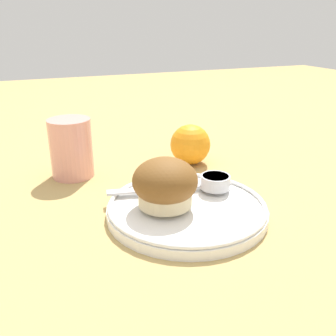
{
  "coord_description": "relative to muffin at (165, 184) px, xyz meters",
  "views": [
    {
      "loc": [
        -0.22,
        -0.42,
        0.26
      ],
      "look_at": [
        -0.02,
        0.06,
        0.06
      ],
      "focal_mm": 40.0,
      "sensor_mm": 36.0,
      "label": 1
    }
  ],
  "objects": [
    {
      "name": "cream_ramekin",
      "position": [
        0.09,
        0.02,
        -0.02
      ],
      "size": [
        0.05,
        0.05,
        0.02
      ],
      "color": "silver",
      "rests_on": "plate"
    },
    {
      "name": "plate",
      "position": [
        0.03,
        -0.01,
        -0.04
      ],
      "size": [
        0.23,
        0.23,
        0.02
      ],
      "color": "white",
      "rests_on": "ground_plane"
    },
    {
      "name": "berry_pair",
      "position": [
        0.03,
        0.04,
        -0.02
      ],
      "size": [
        0.02,
        0.01,
        0.01
      ],
      "color": "#B7192D",
      "rests_on": "plate"
    },
    {
      "name": "butter_knife",
      "position": [
        0.03,
        0.04,
        -0.03
      ],
      "size": [
        0.19,
        0.05,
        0.0
      ],
      "rotation": [
        0.0,
        0.0,
        -0.2
      ],
      "color": "silver",
      "rests_on": "plate"
    },
    {
      "name": "ground_plane",
      "position": [
        0.05,
        -0.02,
        -0.05
      ],
      "size": [
        3.0,
        3.0,
        0.0
      ],
      "primitive_type": "plane",
      "color": "tan"
    },
    {
      "name": "juice_glass",
      "position": [
        -0.1,
        0.21,
        0.0
      ],
      "size": [
        0.07,
        0.07,
        0.1
      ],
      "color": "#E5998C",
      "rests_on": "ground_plane"
    },
    {
      "name": "orange_fruit",
      "position": [
        0.13,
        0.18,
        -0.01
      ],
      "size": [
        0.08,
        0.08,
        0.08
      ],
      "color": "orange",
      "rests_on": "ground_plane"
    },
    {
      "name": "muffin",
      "position": [
        0.0,
        0.0,
        0.0
      ],
      "size": [
        0.09,
        0.09,
        0.07
      ],
      "color": "beige",
      "rests_on": "plate"
    }
  ]
}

